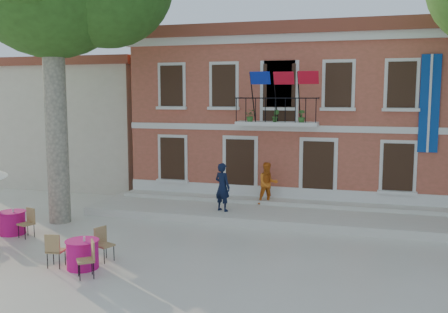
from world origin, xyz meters
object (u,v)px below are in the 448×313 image
Objects in this scene: pedestrian_navy at (222,187)px; cafe_table_1 at (82,253)px; cafe_table_3 at (12,222)px; pedestrian_orange at (268,184)px.

cafe_table_1 is at bearing 96.08° from pedestrian_navy.
cafe_table_1 and cafe_table_3 have the same top height.
pedestrian_navy is at bearing 32.84° from cafe_table_3.
pedestrian_orange is at bearing -108.39° from pedestrian_navy.
cafe_table_1 is 0.95× the size of cafe_table_3.
cafe_table_3 is (-7.57, -5.50, -0.72)m from pedestrian_orange.
pedestrian_orange is 9.38m from cafe_table_3.
pedestrian_navy is 0.98× the size of cafe_table_1.
pedestrian_orange is at bearing 65.74° from cafe_table_1.
pedestrian_orange is 8.54m from cafe_table_1.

